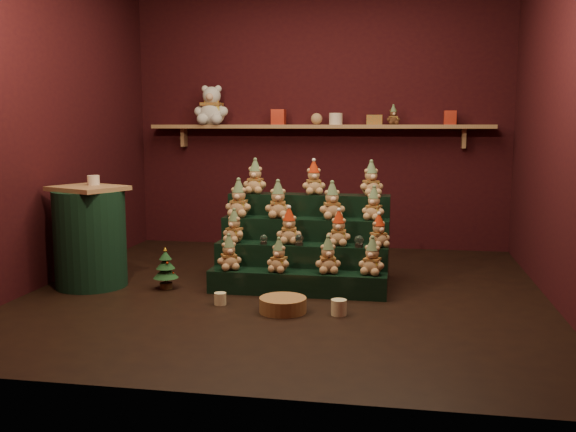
% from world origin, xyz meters
% --- Properties ---
extents(ground, '(4.00, 4.00, 0.00)m').
position_xyz_m(ground, '(0.00, 0.00, 0.00)').
color(ground, black).
rests_on(ground, ground).
extents(back_wall, '(4.00, 0.10, 2.80)m').
position_xyz_m(back_wall, '(0.00, 2.05, 1.40)').
color(back_wall, black).
rests_on(back_wall, ground).
extents(front_wall, '(4.00, 0.10, 2.80)m').
position_xyz_m(front_wall, '(0.00, -2.05, 1.40)').
color(front_wall, black).
rests_on(front_wall, ground).
extents(left_wall, '(0.10, 4.00, 2.80)m').
position_xyz_m(left_wall, '(-2.05, 0.00, 1.40)').
color(left_wall, black).
rests_on(left_wall, ground).
extents(right_wall, '(0.10, 4.00, 2.80)m').
position_xyz_m(right_wall, '(2.05, 0.00, 1.40)').
color(right_wall, black).
rests_on(right_wall, ground).
extents(back_shelf, '(3.60, 0.26, 0.24)m').
position_xyz_m(back_shelf, '(0.00, 1.87, 1.29)').
color(back_shelf, '#A17750').
rests_on(back_shelf, ground).
extents(riser_tier_front, '(1.40, 0.22, 0.18)m').
position_xyz_m(riser_tier_front, '(0.09, -0.06, 0.09)').
color(riser_tier_front, black).
rests_on(riser_tier_front, ground).
extents(riser_tier_midfront, '(1.40, 0.22, 0.36)m').
position_xyz_m(riser_tier_midfront, '(0.09, 0.16, 0.18)').
color(riser_tier_midfront, black).
rests_on(riser_tier_midfront, ground).
extents(riser_tier_midback, '(1.40, 0.22, 0.54)m').
position_xyz_m(riser_tier_midback, '(0.09, 0.38, 0.27)').
color(riser_tier_midback, black).
rests_on(riser_tier_midback, ground).
extents(riser_tier_back, '(1.40, 0.22, 0.72)m').
position_xyz_m(riser_tier_back, '(0.09, 0.60, 0.36)').
color(riser_tier_back, black).
rests_on(riser_tier_back, ground).
extents(teddy_0, '(0.25, 0.25, 0.27)m').
position_xyz_m(teddy_0, '(-0.45, -0.07, 0.32)').
color(teddy_0, tan).
rests_on(teddy_0, riser_tier_front).
extents(teddy_1, '(0.22, 0.21, 0.26)m').
position_xyz_m(teddy_1, '(-0.05, -0.08, 0.31)').
color(teddy_1, tan).
rests_on(teddy_1, riser_tier_front).
extents(teddy_2, '(0.24, 0.22, 0.28)m').
position_xyz_m(teddy_2, '(0.33, -0.05, 0.32)').
color(teddy_2, tan).
rests_on(teddy_2, riser_tier_front).
extents(teddy_3, '(0.24, 0.23, 0.28)m').
position_xyz_m(teddy_3, '(0.67, -0.05, 0.32)').
color(teddy_3, tan).
rests_on(teddy_3, riser_tier_front).
extents(teddy_4, '(0.24, 0.23, 0.27)m').
position_xyz_m(teddy_4, '(-0.46, 0.14, 0.49)').
color(teddy_4, tan).
rests_on(teddy_4, riser_tier_midfront).
extents(teddy_5, '(0.23, 0.21, 0.28)m').
position_xyz_m(teddy_5, '(-0.01, 0.17, 0.50)').
color(teddy_5, tan).
rests_on(teddy_5, riser_tier_midfront).
extents(teddy_6, '(0.20, 0.18, 0.27)m').
position_xyz_m(teddy_6, '(0.39, 0.16, 0.50)').
color(teddy_6, tan).
rests_on(teddy_6, riser_tier_midfront).
extents(teddy_7, '(0.24, 0.24, 0.26)m').
position_xyz_m(teddy_7, '(0.71, 0.14, 0.49)').
color(teddy_7, tan).
rests_on(teddy_7, riser_tier_midfront).
extents(teddy_8, '(0.23, 0.21, 0.31)m').
position_xyz_m(teddy_8, '(-0.48, 0.37, 0.70)').
color(teddy_8, tan).
rests_on(teddy_8, riser_tier_midback).
extents(teddy_9, '(0.25, 0.24, 0.31)m').
position_xyz_m(teddy_9, '(-0.14, 0.37, 0.69)').
color(teddy_9, tan).
rests_on(teddy_9, riser_tier_midback).
extents(teddy_10, '(0.26, 0.25, 0.30)m').
position_xyz_m(teddy_10, '(0.31, 0.38, 0.69)').
color(teddy_10, tan).
rests_on(teddy_10, riser_tier_midback).
extents(teddy_11, '(0.24, 0.22, 0.27)m').
position_xyz_m(teddy_11, '(0.66, 0.38, 0.67)').
color(teddy_11, tan).
rests_on(teddy_11, riser_tier_midback).
extents(teddy_12, '(0.22, 0.20, 0.29)m').
position_xyz_m(teddy_12, '(-0.39, 0.59, 0.87)').
color(teddy_12, tan).
rests_on(teddy_12, riser_tier_back).
extents(teddy_13, '(0.24, 0.23, 0.28)m').
position_xyz_m(teddy_13, '(0.13, 0.59, 0.86)').
color(teddy_13, tan).
rests_on(teddy_13, riser_tier_back).
extents(teddy_14, '(0.26, 0.25, 0.29)m').
position_xyz_m(teddy_14, '(0.62, 0.58, 0.86)').
color(teddy_14, tan).
rests_on(teddy_14, riser_tier_back).
extents(snow_globe_a, '(0.06, 0.06, 0.08)m').
position_xyz_m(snow_globe_a, '(-0.21, 0.10, 0.40)').
color(snow_globe_a, black).
rests_on(snow_globe_a, riser_tier_midfront).
extents(snow_globe_b, '(0.07, 0.07, 0.09)m').
position_xyz_m(snow_globe_b, '(0.08, 0.10, 0.41)').
color(snow_globe_b, black).
rests_on(snow_globe_b, riser_tier_midfront).
extents(snow_globe_c, '(0.07, 0.07, 0.10)m').
position_xyz_m(snow_globe_c, '(0.56, 0.10, 0.41)').
color(snow_globe_c, black).
rests_on(snow_globe_c, riser_tier_midfront).
extents(side_table, '(0.68, 0.63, 0.83)m').
position_xyz_m(side_table, '(-1.61, -0.10, 0.41)').
color(side_table, '#A17750').
rests_on(side_table, ground).
extents(table_ornament, '(0.10, 0.10, 0.08)m').
position_xyz_m(table_ornament, '(-1.61, 0.00, 0.87)').
color(table_ornament, beige).
rests_on(table_ornament, side_table).
extents(mini_christmas_tree, '(0.20, 0.20, 0.34)m').
position_xyz_m(mini_christmas_tree, '(-0.98, -0.08, 0.17)').
color(mini_christmas_tree, '#473019').
rests_on(mini_christmas_tree, ground).
extents(mug_left, '(0.09, 0.09, 0.09)m').
position_xyz_m(mug_left, '(-0.42, -0.45, 0.04)').
color(mug_left, beige).
rests_on(mug_left, ground).
extents(mug_right, '(0.11, 0.11, 0.11)m').
position_xyz_m(mug_right, '(0.47, -0.56, 0.05)').
color(mug_right, beige).
rests_on(mug_right, ground).
extents(wicker_basket, '(0.43, 0.43, 0.10)m').
position_xyz_m(wicker_basket, '(0.07, -0.56, 0.05)').
color(wicker_basket, '#98653D').
rests_on(wicker_basket, ground).
extents(white_bear, '(0.38, 0.34, 0.52)m').
position_xyz_m(white_bear, '(-1.14, 1.84, 1.58)').
color(white_bear, silver).
rests_on(white_bear, back_shelf).
extents(brown_bear, '(0.17, 0.16, 0.19)m').
position_xyz_m(brown_bear, '(0.78, 1.84, 1.42)').
color(brown_bear, '#512F1B').
rests_on(brown_bear, back_shelf).
extents(gift_tin_red_a, '(0.14, 0.14, 0.16)m').
position_xyz_m(gift_tin_red_a, '(-0.42, 1.85, 1.40)').
color(gift_tin_red_a, '#B52E1B').
rests_on(gift_tin_red_a, back_shelf).
extents(gift_tin_cream, '(0.14, 0.14, 0.12)m').
position_xyz_m(gift_tin_cream, '(0.19, 1.85, 1.38)').
color(gift_tin_cream, beige).
rests_on(gift_tin_cream, back_shelf).
extents(gift_tin_red_b, '(0.12, 0.12, 0.14)m').
position_xyz_m(gift_tin_red_b, '(1.35, 1.85, 1.39)').
color(gift_tin_red_b, '#B52E1B').
rests_on(gift_tin_red_b, back_shelf).
extents(shelf_plush_ball, '(0.12, 0.12, 0.12)m').
position_xyz_m(shelf_plush_ball, '(-0.01, 1.85, 1.38)').
color(shelf_plush_ball, tan).
rests_on(shelf_plush_ball, back_shelf).
extents(scarf_gift_box, '(0.16, 0.10, 0.10)m').
position_xyz_m(scarf_gift_box, '(0.59, 1.85, 1.37)').
color(scarf_gift_box, '#C34F1B').
rests_on(scarf_gift_box, back_shelf).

